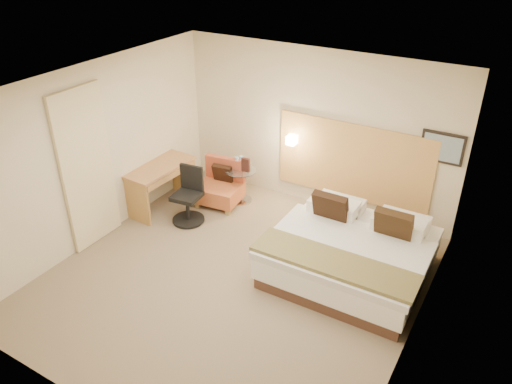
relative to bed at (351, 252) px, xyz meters
The scene contains 20 objects.
floor 1.67m from the bed, 144.07° to the right, with size 4.80×5.00×0.02m, color #7A6952.
ceiling 2.88m from the bed, 144.07° to the right, with size 4.80×5.00×0.02m, color silver.
wall_back 2.28m from the bed, 130.43° to the left, with size 4.80×0.02×2.70m, color beige.
wall_front 3.85m from the bed, 110.87° to the right, with size 4.80×0.02×2.70m, color beige.
wall_left 3.98m from the bed, 165.60° to the right, with size 0.02×5.00×2.70m, color beige.
wall_right 1.77m from the bed, 41.37° to the right, with size 0.02×5.00×2.70m, color beige.
headboard_panel 1.75m from the bed, 112.36° to the left, with size 2.60×0.04×1.30m, color tan.
art_frame 2.04m from the bed, 65.36° to the left, with size 0.62×0.03×0.47m, color black.
art_canvas 2.03m from the bed, 65.07° to the left, with size 0.54×0.01×0.39m, color #758CA1.
lamp_arm 2.37m from the bed, 138.84° to the left, with size 0.02×0.02×0.12m, color silver.
lamp_shade 2.33m from the bed, 140.02° to the left, with size 0.15×0.15×0.15m, color #F8E6C1.
curtain 3.98m from the bed, 161.83° to the right, with size 0.06×0.90×2.42m, color beige.
bottle_a 2.68m from the bed, 159.34° to the left, with size 0.07×0.07×0.22m, color #83A1CB.
bottle_b 2.65m from the bed, 157.53° to the left, with size 0.07×0.07×0.22m, color #92C3E3.
menu_folder 2.50m from the bed, 158.01° to the left, with size 0.14×0.06×0.24m, color #341915.
bed is the anchor object (origin of this frame).
lounge_chair 2.77m from the bed, 165.20° to the left, with size 0.81×0.73×0.78m.
side_table 2.56m from the bed, 158.83° to the left, with size 0.59×0.59×0.61m.
desk 3.45m from the bed, behind, with size 0.63×1.28×0.78m.
desk_chair 2.79m from the bed, behind, with size 0.59×0.59×0.93m.
Camera 1 is at (3.05, -4.59, 4.45)m, focal length 35.00 mm.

